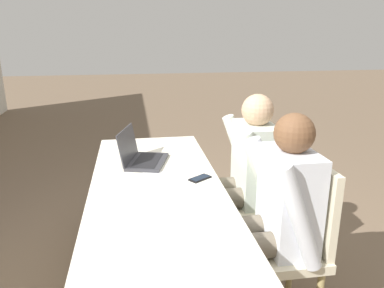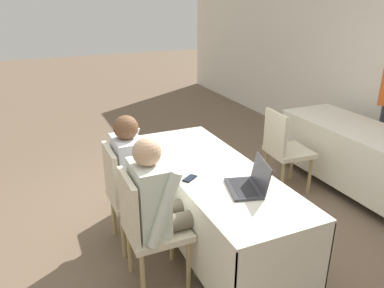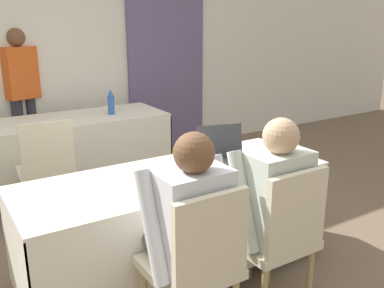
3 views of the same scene
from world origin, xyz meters
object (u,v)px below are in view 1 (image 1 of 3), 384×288
object	(u,v)px
chair_near_left	(290,237)
chair_near_right	(257,194)
laptop	(142,157)
person_white_shirt	(243,172)
cell_phone	(200,178)
person_checkered_shirt	(273,211)

from	to	relation	value
chair_near_left	chair_near_right	bearing A→B (deg)	-180.00
laptop	person_white_shirt	xyz separation A→B (m)	(-0.16, -0.64, -0.09)
laptop	chair_near_left	distance (m)	1.06
chair_near_right	person_white_shirt	world-z (taller)	person_white_shirt
chair_near_right	cell_phone	bearing A→B (deg)	-67.36
laptop	person_checkered_shirt	size ratio (longest dim) A/B	0.34
chair_near_right	person_checkered_shirt	world-z (taller)	person_checkered_shirt
cell_phone	person_white_shirt	distance (m)	0.36
person_white_shirt	chair_near_left	bearing A→B (deg)	10.79
chair_near_right	person_white_shirt	distance (m)	0.19
laptop	person_checkered_shirt	world-z (taller)	person_checkered_shirt
chair_near_left	cell_phone	bearing A→B (deg)	-131.86
chair_near_left	chair_near_right	xyz separation A→B (m)	(0.55, 0.00, 0.00)
chair_near_left	chair_near_right	world-z (taller)	same
laptop	chair_near_right	bearing A→B (deg)	-86.36
person_checkered_shirt	person_white_shirt	size ratio (longest dim) A/B	1.00
cell_phone	chair_near_right	bearing A→B (deg)	-102.07
laptop	chair_near_right	world-z (taller)	laptop
person_white_shirt	chair_near_right	bearing A→B (deg)	90.00
cell_phone	person_checkered_shirt	size ratio (longest dim) A/B	0.12
cell_phone	chair_near_left	world-z (taller)	chair_near_left
cell_phone	person_white_shirt	size ratio (longest dim) A/B	0.12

